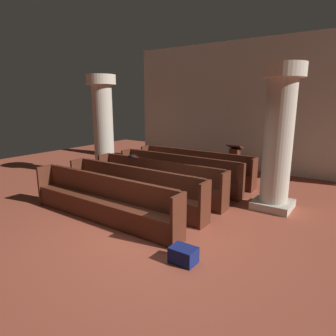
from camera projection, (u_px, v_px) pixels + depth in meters
ground_plane at (149, 229)px, 5.77m from camera, size 19.20×19.20×0.00m
back_wall at (258, 107)px, 10.12m from camera, size 10.00×0.16×4.50m
pew_row_0 at (194, 165)px, 9.20m from camera, size 3.91×0.46×0.93m
pew_row_1 at (177, 171)px, 8.43m from camera, size 3.91×0.46×0.93m
pew_row_2 at (157, 178)px, 7.67m from camera, size 3.91×0.47×0.93m
pew_row_3 at (133, 187)px, 6.90m from camera, size 3.91×0.46×0.93m
pew_row_4 at (102, 198)px, 6.13m from camera, size 3.91×0.46×0.93m
pillar_aisle_side at (278, 136)px, 6.53m from camera, size 0.92×0.92×3.26m
pillar_far_side at (103, 125)px, 9.48m from camera, size 0.92×0.92×3.26m
lectern at (234, 164)px, 9.59m from camera, size 0.48×0.45×1.08m
hymn_book at (132, 156)px, 8.27m from camera, size 0.13×0.21×0.03m
kneeler_box_navy at (183, 255)px, 4.58m from camera, size 0.41×0.30×0.25m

